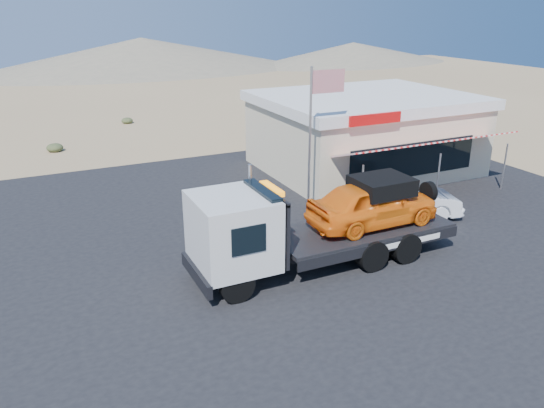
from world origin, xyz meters
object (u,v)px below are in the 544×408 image
object	(u,v)px
tow_truck	(320,220)
jerky_store	(364,132)
white_sedan	(401,200)
flagpole	(315,125)

from	to	relation	value
tow_truck	jerky_store	world-z (taller)	jerky_store
white_sedan	flagpole	world-z (taller)	flagpole
jerky_store	flagpole	distance (m)	7.36
tow_truck	white_sedan	size ratio (longest dim) A/B	1.91
white_sedan	flagpole	bearing A→B (deg)	70.09
white_sedan	jerky_store	distance (m)	7.20
white_sedan	jerky_store	bearing A→B (deg)	-6.07
jerky_store	flagpole	size ratio (longest dim) A/B	1.73
flagpole	tow_truck	bearing A→B (deg)	-117.55
jerky_store	white_sedan	bearing A→B (deg)	-112.15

